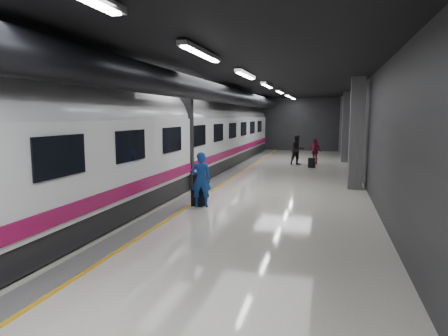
% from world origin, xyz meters
% --- Properties ---
extents(ground, '(40.00, 40.00, 0.00)m').
position_xyz_m(ground, '(0.00, 0.00, 0.00)').
color(ground, silver).
rests_on(ground, ground).
extents(platform_hall, '(10.02, 40.02, 4.51)m').
position_xyz_m(platform_hall, '(-0.29, 0.96, 3.54)').
color(platform_hall, black).
rests_on(platform_hall, ground).
extents(train, '(3.05, 38.00, 4.05)m').
position_xyz_m(train, '(-3.25, -0.00, 2.07)').
color(train, black).
rests_on(train, ground).
extents(traveler_main, '(0.74, 0.57, 1.81)m').
position_xyz_m(traveler_main, '(-0.52, -2.70, 0.90)').
color(traveler_main, '#1747B1').
rests_on(traveler_main, ground).
extents(suitcase_main, '(0.45, 0.34, 0.65)m').
position_xyz_m(suitcase_main, '(-0.65, -2.63, 0.32)').
color(suitcase_main, black).
rests_on(suitcase_main, ground).
extents(shoulder_bag, '(0.33, 0.25, 0.38)m').
position_xyz_m(shoulder_bag, '(-0.66, -2.65, 0.84)').
color(shoulder_bag, black).
rests_on(shoulder_bag, suitcase_main).
extents(traveler_far_a, '(1.13, 1.06, 1.84)m').
position_xyz_m(traveler_far_a, '(1.65, 9.58, 0.92)').
color(traveler_far_a, black).
rests_on(traveler_far_a, ground).
extents(traveler_far_b, '(0.98, 0.85, 1.58)m').
position_xyz_m(traveler_far_b, '(2.65, 10.43, 0.79)').
color(traveler_far_b, maroon).
rests_on(traveler_far_b, ground).
extents(suitcase_far, '(0.41, 0.29, 0.57)m').
position_xyz_m(suitcase_far, '(2.57, 8.40, 0.28)').
color(suitcase_far, black).
rests_on(suitcase_far, ground).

